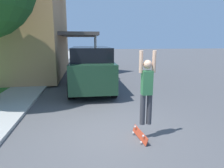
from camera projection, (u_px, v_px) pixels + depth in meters
name	position (u px, v px, depth m)	size (l,w,h in m)	color
ground_plane	(111.00, 133.00, 5.40)	(120.00, 120.00, 0.00)	#49494C
sidewalk	(30.00, 86.00, 10.72)	(1.80, 80.00, 0.10)	#9E9E99
suv_parked	(91.00, 67.00, 9.93)	(2.10, 4.88, 2.15)	#193823
car_down_street	(89.00, 57.00, 23.35)	(1.95, 4.55, 1.38)	#B7B7BC
skateboarder	(147.00, 88.00, 4.83)	(0.41, 0.21, 1.83)	#38383D
skateboard	(140.00, 135.00, 5.02)	(0.23, 0.80, 0.25)	#B73D23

